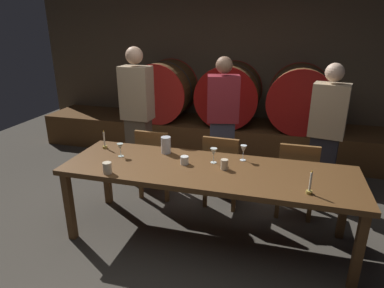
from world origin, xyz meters
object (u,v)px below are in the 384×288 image
object	(u,v)px
dining_table	(208,175)
chair_left	(156,160)
wine_barrel_right	(300,98)
candle_left	(105,143)
wine_glass_center	(214,153)
cup_left	(107,168)
cup_center	(184,160)
guest_left	(138,116)
chair_center	(222,167)
chair_right	(296,176)
pitcher	(166,145)
guest_right	(326,135)
wine_glass_left	(120,147)
candle_right	(310,187)
guest_center	(222,125)
wine_glass_right	(243,150)
wine_barrel_left	(164,90)
wine_barrel_center	(230,94)
cup_right	(224,164)

from	to	relation	value
dining_table	chair_left	xyz separation A→B (m)	(-0.80, 0.67, -0.21)
wine_barrel_right	dining_table	bearing A→B (deg)	-109.91
candle_left	chair_left	bearing A→B (deg)	48.23
wine_glass_center	cup_left	distance (m)	1.01
wine_barrel_right	cup_center	bearing A→B (deg)	-115.23
guest_left	wine_glass_center	world-z (taller)	guest_left
chair_center	chair_right	distance (m)	0.82
pitcher	guest_left	bearing A→B (deg)	131.37
guest_right	wine_glass_left	distance (m)	2.31
wine_barrel_right	candle_right	world-z (taller)	wine_barrel_right
chair_center	wine_barrel_right	bearing A→B (deg)	-113.66
chair_center	guest_center	bearing A→B (deg)	-75.95
wine_glass_center	wine_glass_right	distance (m)	0.30
wine_barrel_left	dining_table	world-z (taller)	wine_barrel_left
wine_barrel_left	wine_glass_center	xyz separation A→B (m)	(1.32, -2.24, -0.12)
wine_barrel_right	cup_center	world-z (taller)	wine_barrel_right
guest_left	wine_barrel_center	bearing A→B (deg)	-121.60
dining_table	guest_right	xyz separation A→B (m)	(1.13, 1.10, 0.14)
wine_barrel_right	pitcher	world-z (taller)	wine_barrel_right
guest_left	cup_center	distance (m)	1.33
candle_left	cup_right	xyz separation A→B (m)	(1.35, -0.20, -0.01)
cup_right	guest_right	bearing A→B (deg)	47.78
pitcher	cup_left	world-z (taller)	pitcher
pitcher	wine_barrel_left	bearing A→B (deg)	110.35
chair_center	candle_right	size ratio (longest dim) A/B	4.19
candle_right	wine_glass_right	world-z (taller)	candle_right
guest_center	cup_center	bearing A→B (deg)	68.64
wine_glass_center	cup_center	xyz separation A→B (m)	(-0.26, -0.11, -0.06)
wine_barrel_left	guest_right	bearing A→B (deg)	-27.90
wine_glass_center	candle_right	bearing A→B (deg)	-25.15
guest_left	cup_left	xyz separation A→B (m)	(0.30, -1.35, -0.10)
wine_glass_left	pitcher	bearing A→B (deg)	27.70
candle_right	wine_glass_left	distance (m)	1.84
dining_table	candle_left	distance (m)	1.23
wine_barrel_right	chair_right	xyz separation A→B (m)	(-0.03, -1.73, -0.50)
wine_barrel_left	wine_glass_center	distance (m)	2.60
chair_left	guest_left	distance (m)	0.65
wine_barrel_center	candle_left	distance (m)	2.39
chair_center	chair_right	xyz separation A→B (m)	(0.82, -0.00, 0.00)
cup_left	wine_barrel_center	bearing A→B (deg)	76.49
guest_center	candle_right	xyz separation A→B (m)	(0.96, -1.38, -0.04)
wine_barrel_right	guest_left	bearing A→B (deg)	-145.45
wine_barrel_left	chair_right	world-z (taller)	wine_barrel_left
candle_left	wine_barrel_center	bearing A→B (deg)	65.20
chair_center	cup_center	size ratio (longest dim) A/B	11.11
wine_barrel_left	cup_center	distance (m)	2.58
dining_table	guest_center	world-z (taller)	guest_center
wine_glass_left	cup_right	world-z (taller)	wine_glass_left
cup_right	cup_center	bearing A→B (deg)	177.50
wine_barrel_right	cup_left	size ratio (longest dim) A/B	9.09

